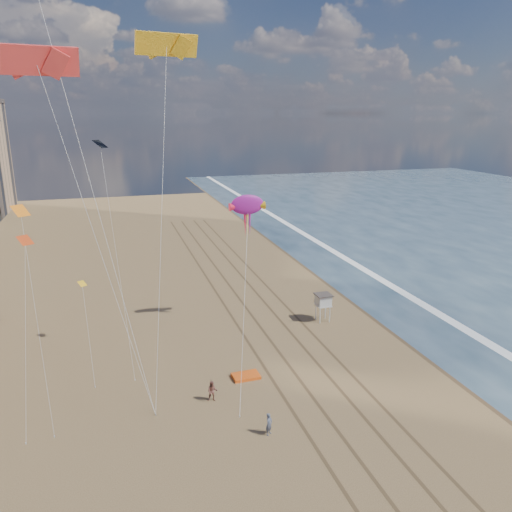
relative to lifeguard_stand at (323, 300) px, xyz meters
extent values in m
plane|color=#42301E|center=(10.25, 10.99, -2.55)|extent=(260.00, 260.00, 0.00)
plane|color=white|center=(14.45, 10.99, -2.55)|extent=(260.00, 260.00, 0.00)
cube|color=brown|center=(-9.95, 0.99, -2.54)|extent=(0.28, 120.00, 0.01)
cube|color=brown|center=(-7.55, 0.99, -2.54)|extent=(0.28, 120.00, 0.01)
cube|color=brown|center=(-4.75, 0.99, -2.54)|extent=(0.28, 120.00, 0.01)
cube|color=brown|center=(-2.55, 0.99, -2.54)|extent=(0.28, 120.00, 0.01)
cylinder|color=silver|center=(-0.61, -0.61, -1.63)|extent=(0.12, 0.12, 1.83)
cylinder|color=silver|center=(0.61, -0.61, -1.63)|extent=(0.12, 0.12, 1.83)
cylinder|color=silver|center=(-0.61, 0.61, -1.63)|extent=(0.12, 0.12, 1.83)
cylinder|color=silver|center=(0.61, 0.61, -1.63)|extent=(0.12, 0.12, 1.83)
cube|color=silver|center=(0.00, 0.00, -0.57)|extent=(1.63, 1.63, 0.12)
cube|color=silver|center=(0.00, 0.00, 0.05)|extent=(1.53, 1.53, 1.12)
cube|color=#473D38|center=(0.00, 0.00, 0.71)|extent=(1.83, 1.83, 0.10)
cube|color=#F05614|center=(-12.15, -10.07, -2.41)|extent=(2.54, 1.67, 0.28)
ellipsoid|color=#9E188C|center=(-8.55, 2.05, 11.36)|extent=(4.08, 0.76, 2.42)
cone|color=red|center=(-10.01, 2.05, 11.18)|extent=(1.09, 0.91, 0.91)
cone|color=yellow|center=(-7.10, 2.05, 11.18)|extent=(1.09, 0.91, 0.91)
cylinder|color=silver|center=(-11.43, -6.95, 3.95)|extent=(0.03, 0.03, 22.93)
imported|color=#535A6B|center=(-12.74, -18.74, -1.66)|extent=(0.77, 0.75, 1.78)
imported|color=brown|center=(-15.91, -13.03, -1.64)|extent=(1.02, 0.88, 1.83)
cube|color=yellow|center=(-17.30, -4.21, 26.53)|extent=(5.45, 1.79, 1.85)
cube|color=#FF3D38|center=(-26.82, -13.28, 24.19)|extent=(5.38, 1.77, 1.83)
plane|color=orange|center=(-30.16, -4.96, 13.15)|extent=(1.89, 1.84, 0.83)
plane|color=#D94114|center=(-29.62, -8.03, 11.31)|extent=(1.62, 1.58, 0.61)
plane|color=black|center=(-23.40, 0.12, 18.19)|extent=(1.65, 1.68, 0.71)
plane|color=yellow|center=(-26.33, 1.79, 4.09)|extent=(1.20, 1.16, 0.40)
camera|label=1|loc=(-23.05, -49.81, 20.93)|focal=35.00mm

